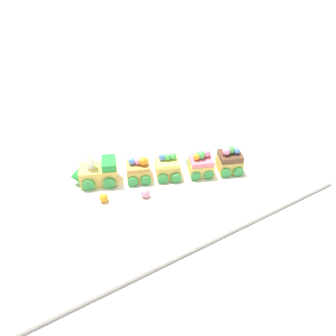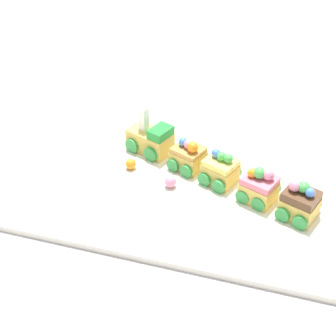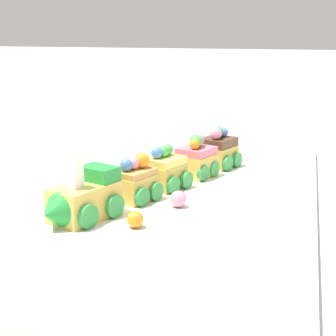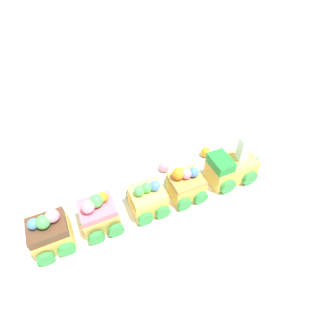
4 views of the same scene
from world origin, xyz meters
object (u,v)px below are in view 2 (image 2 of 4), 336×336
at_px(cake_car_lemon, 220,170).
at_px(gumball_orange, 131,164).
at_px(cake_car_caramel, 188,157).
at_px(gumball_pink, 170,182).
at_px(cake_car_strawberry, 259,186).
at_px(cake_car_chocolate, 300,203).
at_px(cake_train_locomotive, 147,138).

relative_size(cake_car_lemon, gumball_orange, 3.90).
xyz_separation_m(cake_car_caramel, gumball_pink, (0.02, 0.07, -0.01)).
relative_size(cake_car_caramel, cake_car_strawberry, 1.00).
xyz_separation_m(cake_car_chocolate, gumball_orange, (0.32, -0.05, -0.02)).
relative_size(cake_car_caramel, cake_car_chocolate, 1.00).
distance_m(gumball_pink, gumball_orange, 0.10).
bearing_deg(cake_car_caramel, cake_train_locomotive, -0.21).
distance_m(cake_car_strawberry, cake_car_chocolate, 0.08).
bearing_deg(gumball_orange, cake_car_caramel, -161.34).
relative_size(cake_car_caramel, gumball_orange, 3.90).
height_order(cake_train_locomotive, gumball_orange, cake_train_locomotive).
xyz_separation_m(cake_car_lemon, gumball_pink, (0.08, 0.04, -0.01)).
relative_size(cake_car_strawberry, cake_car_chocolate, 1.00).
xyz_separation_m(cake_car_caramel, cake_car_chocolate, (-0.22, 0.09, 0.00)).
bearing_deg(gumball_orange, cake_car_chocolate, 171.31).
height_order(cake_car_lemon, cake_car_strawberry, cake_car_strawberry).
height_order(cake_car_chocolate, gumball_pink, cake_car_chocolate).
bearing_deg(cake_train_locomotive, cake_car_chocolate, 179.98).
bearing_deg(cake_car_lemon, cake_car_caramel, 0.44).
relative_size(cake_car_chocolate, gumball_pink, 3.61).
bearing_deg(cake_train_locomotive, gumball_orange, 103.92).
bearing_deg(gumball_pink, cake_car_caramel, -103.64).
bearing_deg(cake_car_lemon, cake_train_locomotive, 0.06).
bearing_deg(gumball_orange, gumball_pink, 159.85).
bearing_deg(cake_car_chocolate, cake_train_locomotive, -0.02).
xyz_separation_m(cake_train_locomotive, gumball_orange, (0.01, 0.07, -0.02)).
height_order(cake_car_lemon, cake_car_chocolate, cake_car_chocolate).
xyz_separation_m(cake_train_locomotive, cake_car_lemon, (-0.16, 0.07, -0.00)).
bearing_deg(cake_car_strawberry, gumball_pink, 25.75).
distance_m(cake_car_strawberry, gumball_orange, 0.25).
bearing_deg(cake_car_strawberry, gumball_orange, 16.76).
height_order(cake_train_locomotive, cake_car_caramel, cake_train_locomotive).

